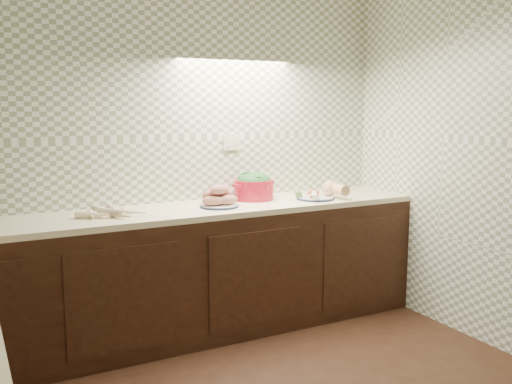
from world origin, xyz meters
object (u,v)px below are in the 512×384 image
veg_plate (322,192)px  parsnip_pile (108,214)px  sweet_potato_plate (219,199)px  dutch_oven (254,186)px  onion_bowl (213,197)px

veg_plate → parsnip_pile: bearing=179.9°
parsnip_pile → veg_plate: size_ratio=1.02×
parsnip_pile → sweet_potato_plate: size_ratio=1.36×
dutch_oven → veg_plate: (0.47, -0.20, -0.05)m
parsnip_pile → onion_bowl: onion_bowl is taller
dutch_oven → sweet_potato_plate: bearing=-168.9°
parsnip_pile → veg_plate: bearing=-0.1°
dutch_oven → parsnip_pile: bearing=176.5°
onion_bowl → veg_plate: bearing=-13.9°
onion_bowl → veg_plate: (0.81, -0.20, 0.00)m
dutch_oven → veg_plate: dutch_oven is taller
parsnip_pile → veg_plate: (1.60, -0.00, 0.02)m
parsnip_pile → veg_plate: veg_plate is taller
parsnip_pile → veg_plate: 1.60m
dutch_oven → veg_plate: size_ratio=1.03×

